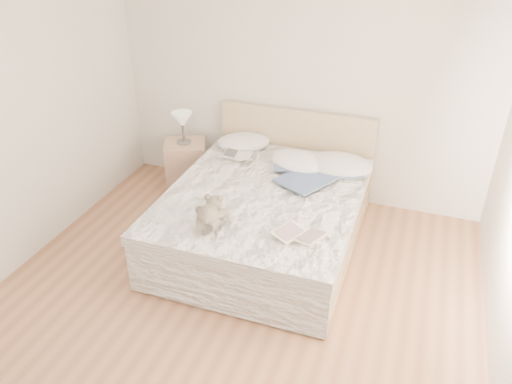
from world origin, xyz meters
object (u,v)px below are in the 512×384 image
Objects in this scene: nightstand at (186,165)px; photo_book at (238,155)px; bed at (266,214)px; table_lamp at (183,121)px; childrens_book at (300,235)px; teddy_bear at (208,222)px.

nightstand is 0.84m from photo_book.
table_lamp is at bearing 149.47° from bed.
table_lamp is (-1.21, 0.72, 0.51)m from bed.
table_lamp is at bearing 165.58° from childrens_book.
nightstand is 1.71× the size of teddy_bear.
childrens_book is (1.71, -1.39, -0.19)m from table_lamp.
teddy_bear is at bearing -88.73° from photo_book.
table_lamp is 2.21m from childrens_book.
teddy_bear reaches higher than nightstand.
bed reaches higher than nightstand.
bed is 3.83× the size of nightstand.
nightstand is 1.81× the size of photo_book.
photo_book is at bearing -17.41° from table_lamp.
table_lamp reaches higher than teddy_bear.
teddy_bear reaches higher than photo_book.
photo_book is at bearing -17.36° from nightstand.
nightstand is 1.81m from teddy_bear.
table_lamp reaches higher than childrens_book.
photo_book is at bearing 154.81° from childrens_book.
nightstand is at bearing 153.30° from photo_book.
bed is 1.40m from nightstand.
childrens_book is at bearing -38.99° from table_lamp.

